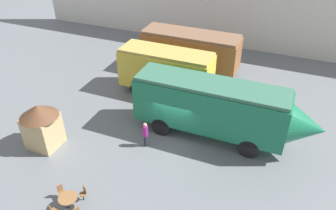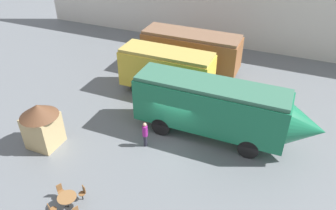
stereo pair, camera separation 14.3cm
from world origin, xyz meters
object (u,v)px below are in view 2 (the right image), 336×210
at_px(passenger_coach_vintage, 167,69).
at_px(cafe_table_near, 67,199).
at_px(cafe_chair_0, 51,209).
at_px(ticket_kiosk, 41,123).
at_px(passenger_coach_wooden, 191,50).
at_px(visitor_person, 145,134).
at_px(streamlined_locomotive, 222,108).

bearing_deg(passenger_coach_vintage, cafe_table_near, -90.97).
bearing_deg(cafe_chair_0, cafe_table_near, 0.00).
distance_m(passenger_coach_vintage, cafe_table_near, 12.47).
bearing_deg(ticket_kiosk, cafe_table_near, -38.88).
bearing_deg(passenger_coach_vintage, passenger_coach_wooden, 81.11).
bearing_deg(visitor_person, cafe_chair_0, -106.09).
distance_m(passenger_coach_wooden, streamlined_locomotive, 9.18).
xyz_separation_m(cafe_chair_0, ticket_kiosk, (-4.01, 4.32, 1.16)).
bearing_deg(streamlined_locomotive, passenger_coach_wooden, 121.28).
height_order(passenger_coach_vintage, visitor_person, passenger_coach_vintage).
bearing_deg(streamlined_locomotive, cafe_table_near, -123.51).
height_order(passenger_coach_wooden, visitor_person, passenger_coach_wooden).
xyz_separation_m(streamlined_locomotive, cafe_chair_0, (-5.98, -9.19, -1.84)).
xyz_separation_m(passenger_coach_vintage, visitor_person, (1.30, -6.52, -1.09)).
distance_m(cafe_table_near, cafe_chair_0, 0.87).
relative_size(passenger_coach_wooden, streamlined_locomotive, 0.72).
distance_m(passenger_coach_vintage, streamlined_locomotive, 6.68).
height_order(streamlined_locomotive, cafe_table_near, streamlined_locomotive).
relative_size(streamlined_locomotive, cafe_table_near, 11.90).
height_order(passenger_coach_vintage, cafe_table_near, passenger_coach_vintage).
relative_size(streamlined_locomotive, cafe_chair_0, 13.27).
bearing_deg(cafe_chair_0, passenger_coach_vintage, 24.91).
bearing_deg(visitor_person, ticket_kiosk, -158.71).
height_order(cafe_table_near, visitor_person, visitor_person).
bearing_deg(cafe_chair_0, streamlined_locomotive, -5.49).
relative_size(cafe_chair_0, ticket_kiosk, 0.29).
bearing_deg(streamlined_locomotive, cafe_chair_0, -123.04).
relative_size(passenger_coach_vintage, ticket_kiosk, 2.38).
distance_m(cafe_chair_0, ticket_kiosk, 6.01).
distance_m(streamlined_locomotive, ticket_kiosk, 11.14).
xyz_separation_m(cafe_table_near, ticket_kiosk, (-4.41, 3.56, 1.05)).
xyz_separation_m(visitor_person, ticket_kiosk, (-5.92, -2.31, 0.70)).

